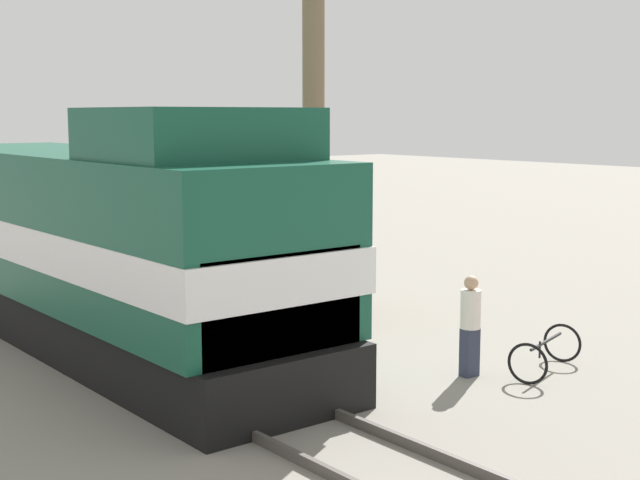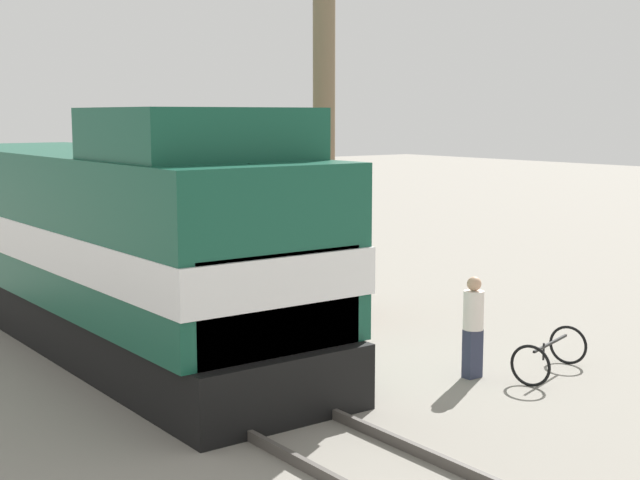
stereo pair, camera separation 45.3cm
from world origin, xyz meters
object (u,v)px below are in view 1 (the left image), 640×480
object	(u,v)px
bicycle	(546,352)
person_bystander	(470,322)
utility_pole	(314,90)
locomotive	(105,243)
vendor_umbrella	(319,228)
billboard_sign	(270,180)

from	to	relation	value
bicycle	person_bystander	bearing A→B (deg)	-136.95
utility_pole	person_bystander	xyz separation A→B (m)	(-1.65, -6.31, -3.97)
utility_pole	person_bystander	bearing A→B (deg)	-104.66
utility_pole	locomotive	bearing A→B (deg)	-173.87
vendor_umbrella	bicycle	bearing A→B (deg)	-83.01
vendor_umbrella	bicycle	world-z (taller)	vendor_umbrella
utility_pole	vendor_umbrella	bearing A→B (deg)	-125.29
locomotive	vendor_umbrella	bearing A→B (deg)	-13.59
locomotive	vendor_umbrella	size ratio (longest dim) A/B	5.73
person_bystander	bicycle	bearing A→B (deg)	-30.24
vendor_umbrella	utility_pole	bearing A→B (deg)	54.71
vendor_umbrella	person_bystander	bearing A→B (deg)	-96.08
utility_pole	bicycle	world-z (taller)	utility_pole
locomotive	bicycle	world-z (taller)	locomotive
bicycle	vendor_umbrella	bearing A→B (deg)	170.29
locomotive	billboard_sign	distance (m)	4.52
utility_pole	bicycle	bearing A→B (deg)	-94.06
vendor_umbrella	locomotive	bearing A→B (deg)	166.41
billboard_sign	bicycle	xyz separation A→B (m)	(0.61, -7.16, -2.53)
billboard_sign	person_bystander	distance (m)	6.80
bicycle	utility_pole	bearing A→B (deg)	159.24
person_bystander	bicycle	xyz separation A→B (m)	(1.16, -0.67, -0.57)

